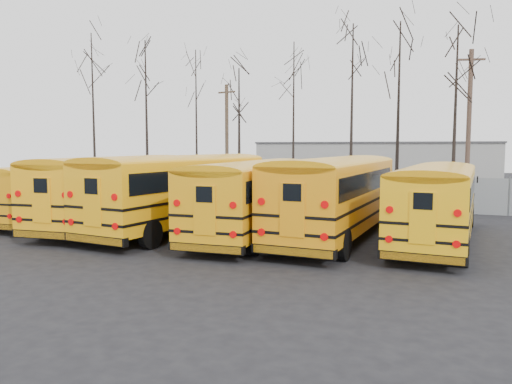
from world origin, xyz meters
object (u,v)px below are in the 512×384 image
at_px(bus_c, 184,186).
at_px(utility_pole_left, 227,140).
at_px(bus_a, 66,187).
at_px(bus_d, 256,191).
at_px(bus_f, 437,197).
at_px(bus_b, 120,185).
at_px(bus_e, 338,190).
at_px(utility_pole_right, 469,123).

height_order(bus_c, utility_pole_left, utility_pole_left).
height_order(bus_a, bus_d, bus_d).
xyz_separation_m(bus_c, bus_d, (3.39, -0.08, -0.13)).
distance_m(bus_a, bus_f, 17.30).
height_order(bus_b, bus_c, bus_c).
height_order(bus_d, bus_e, bus_e).
relative_size(bus_c, bus_f, 1.11).
bearing_deg(utility_pole_left, bus_b, -74.52).
distance_m(bus_c, bus_e, 6.70).
xyz_separation_m(bus_a, bus_f, (17.29, 0.63, 0.12)).
height_order(bus_a, bus_e, bus_e).
height_order(bus_d, utility_pole_right, utility_pole_right).
bearing_deg(utility_pole_left, bus_c, -60.31).
bearing_deg(bus_e, utility_pole_right, 76.87).
xyz_separation_m(bus_a, bus_d, (10.30, -0.41, 0.18)).
xyz_separation_m(bus_e, utility_pole_left, (-10.88, 12.64, 2.18)).
height_order(bus_c, bus_d, bus_c).
bearing_deg(bus_b, bus_c, -5.25).
height_order(bus_a, bus_b, bus_b).
distance_m(utility_pole_left, utility_pole_right, 16.90).
bearing_deg(bus_a, bus_d, -5.90).
distance_m(bus_b, bus_d, 6.83).
bearing_deg(utility_pole_right, utility_pole_left, -174.34).
xyz_separation_m(bus_d, bus_f, (6.99, 1.04, -0.06)).
relative_size(bus_a, utility_pole_left, 1.29).
height_order(bus_b, bus_e, bus_e).
distance_m(bus_b, utility_pole_left, 13.53).
bearing_deg(bus_e, bus_a, -176.10).
distance_m(bus_f, utility_pole_right, 18.22).
relative_size(bus_f, utility_pole_left, 1.37).
relative_size(bus_b, bus_e, 1.00).
distance_m(bus_c, bus_f, 10.43).
xyz_separation_m(bus_f, utility_pole_left, (-14.59, 12.35, 2.34)).
relative_size(utility_pole_left, utility_pole_right, 0.78).
bearing_deg(bus_a, bus_b, -9.43).
height_order(bus_c, bus_f, bus_c).
distance_m(bus_a, bus_c, 6.92).
bearing_deg(bus_e, bus_f, 6.99).
xyz_separation_m(bus_d, utility_pole_left, (-7.60, 13.38, 2.28)).
height_order(utility_pole_left, utility_pole_right, utility_pole_right).
height_order(bus_c, bus_e, bus_c).
bearing_deg(bus_a, bus_e, -2.20).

